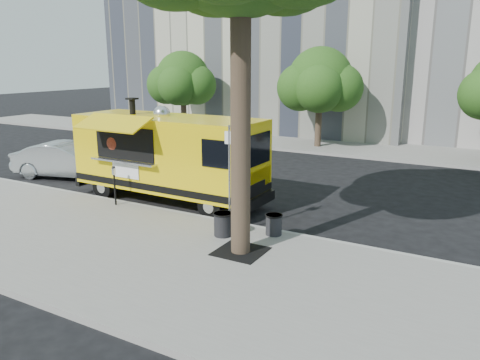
# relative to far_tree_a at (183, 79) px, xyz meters

# --- Properties ---
(ground) EXTENTS (120.00, 120.00, 0.00)m
(ground) POSITION_rel_far_tree_a_xyz_m (10.00, -12.30, -3.78)
(ground) COLOR black
(ground) RESTS_ON ground
(sidewalk) EXTENTS (60.00, 6.00, 0.15)m
(sidewalk) POSITION_rel_far_tree_a_xyz_m (10.00, -16.30, -3.70)
(sidewalk) COLOR gray
(sidewalk) RESTS_ON ground
(curb) EXTENTS (60.00, 0.14, 0.16)m
(curb) POSITION_rel_far_tree_a_xyz_m (10.00, -13.23, -3.70)
(curb) COLOR #999993
(curb) RESTS_ON ground
(far_sidewalk) EXTENTS (60.00, 5.00, 0.15)m
(far_sidewalk) POSITION_rel_far_tree_a_xyz_m (10.00, 1.20, -3.70)
(far_sidewalk) COLOR gray
(far_sidewalk) RESTS_ON ground
(tree_well) EXTENTS (1.20, 1.20, 0.02)m
(tree_well) POSITION_rel_far_tree_a_xyz_m (12.60, -15.10, -3.62)
(tree_well) COLOR black
(tree_well) RESTS_ON sidewalk
(far_tree_a) EXTENTS (3.42, 3.42, 5.36)m
(far_tree_a) POSITION_rel_far_tree_a_xyz_m (0.00, 0.00, 0.00)
(far_tree_a) COLOR #33261C
(far_tree_a) RESTS_ON far_sidewalk
(far_tree_b) EXTENTS (3.60, 3.60, 5.50)m
(far_tree_b) POSITION_rel_far_tree_a_xyz_m (9.00, 0.40, 0.06)
(far_tree_b) COLOR #33261C
(far_tree_b) RESTS_ON far_sidewalk
(sign_post) EXTENTS (0.28, 0.06, 3.00)m
(sign_post) POSITION_rel_far_tree_a_xyz_m (11.55, -13.85, -1.93)
(sign_post) COLOR silver
(sign_post) RESTS_ON sidewalk
(parking_meter) EXTENTS (0.11, 0.11, 1.33)m
(parking_meter) POSITION_rel_far_tree_a_xyz_m (7.00, -13.65, -2.79)
(parking_meter) COLOR black
(parking_meter) RESTS_ON sidewalk
(food_truck) EXTENTS (7.20, 3.36, 3.55)m
(food_truck) POSITION_rel_far_tree_a_xyz_m (7.97, -11.99, -2.11)
(food_truck) COLOR yellow
(food_truck) RESTS_ON ground
(sedan) EXTENTS (4.83, 2.79, 1.51)m
(sedan) POSITION_rel_far_tree_a_xyz_m (2.09, -11.32, -3.02)
(sedan) COLOR #AEB2B6
(sedan) RESTS_ON ground
(trash_bin_left) EXTENTS (0.48, 0.48, 0.58)m
(trash_bin_left) POSITION_rel_far_tree_a_xyz_m (12.82, -13.60, -3.32)
(trash_bin_left) COLOR black
(trash_bin_left) RESTS_ON sidewalk
(trash_bin_right) EXTENTS (0.54, 0.54, 0.65)m
(trash_bin_right) POSITION_rel_far_tree_a_xyz_m (11.63, -14.35, -3.28)
(trash_bin_right) COLOR black
(trash_bin_right) RESTS_ON sidewalk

